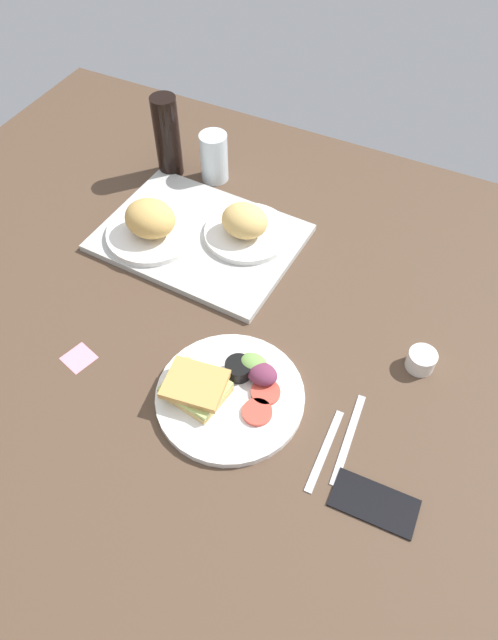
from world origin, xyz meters
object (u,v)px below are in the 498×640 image
Objects in this scene: soda_bottle at (167,137)px; bread_plate_near at (151,224)px; serving_tray at (200,238)px; cell_phone at (374,502)px; espresso_cup at (421,360)px; drinking_glass at (214,157)px; knife at (348,438)px; fork at (325,450)px; sticky_note at (79,358)px; bread_plate_far at (246,226)px; plate_with_salad at (228,391)px.

bread_plate_near is at bearing -68.30° from soda_bottle.
serving_tray is 71.22cm from cell_phone.
soda_bottle is at bearing 157.57° from espresso_cup.
drinking_glass is 79.84cm from knife.
cell_phone is at bearing -36.46° from serving_tray.
sticky_note is at bearing 91.98° from fork.
soda_bottle is (-29.31, 14.82, 5.86)cm from bread_plate_far.
bread_plate_near is at bearing -93.71° from drinking_glass.
bread_plate_near is at bearing -153.96° from bread_plate_far.
knife is at bearing 3.83° from plate_with_salad.
bread_plate_far is at bearing 39.68° from fork.
serving_tray is 3.13× the size of cell_phone.
fork is at bearing -40.62° from soda_bottle.
bread_plate_near is 1.04× the size of bread_plate_far.
plate_with_salad is at bearing -59.44° from drinking_glass.
bread_plate_far is 55.45cm from fork.
espresso_cup is at bearing -11.99° from serving_tray.
soda_bottle is 87.04cm from knife.
drinking_glass reaches higher than cell_phone.
plate_with_salad reaches higher than knife.
serving_tray is 59.32cm from fork.
bread_plate_far reaches higher than serving_tray.
bread_plate_near reaches higher than serving_tray.
bread_plate_near reaches higher than cell_phone.
sticky_note is (-14.96, -44.73, -4.73)cm from bread_plate_far.
sticky_note is at bearing -155.28° from espresso_cup.
plate_with_salad is at bearing -39.90° from bread_plate_near.
soda_bottle is at bearing 129.87° from plate_with_salad.
plate_with_salad is 1.95× the size of cell_phone.
plate_with_salad is 31.27cm from sticky_note.
espresso_cup is 0.29× the size of knife.
soda_bottle reaches higher than fork.
drinking_glass is 0.75× the size of fork.
drinking_glass reaches higher than bread_plate_near.
drinking_glass is (1.77, 27.33, 1.14)cm from bread_plate_near.
bread_plate_near is 1.23× the size of fork.
drinking_glass reaches higher than bread_plate_far.
sticky_note is at bearing -97.19° from serving_tray.
espresso_cup is 0.39× the size of cell_phone.
espresso_cup is at bearing -22.43° from soda_bottle.
sticky_note is at bearing 93.32° from knife.
bread_plate_near is at bearing -152.35° from serving_tray.
cell_phone is (47.39, -46.81, -4.39)cm from bread_plate_far.
drinking_glass is at bearing 120.56° from plate_with_salad.
plate_with_salad reaches higher than serving_tray.
espresso_cup reaches higher than fork.
soda_bottle reaches higher than sticky_note.
espresso_cup is at bearing -23.35° from fork.
bread_plate_far is 54.64cm from knife.
espresso_cup is 27.09cm from fork.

